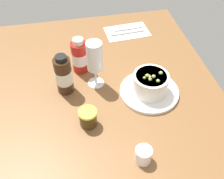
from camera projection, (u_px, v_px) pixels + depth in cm
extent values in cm
cube|color=brown|center=(105.00, 104.00, 91.73)|extent=(110.00, 84.00, 3.00)
cylinder|color=white|center=(149.00, 92.00, 92.90)|extent=(20.60, 20.60, 1.20)
cylinder|color=white|center=(150.00, 83.00, 89.97)|extent=(12.10, 12.10, 7.00)
cylinder|color=beige|center=(151.00, 77.00, 88.04)|extent=(10.40, 10.40, 1.60)
sphere|color=#929F4B|center=(150.00, 76.00, 87.09)|extent=(1.00, 1.00, 1.00)
sphere|color=#929F4B|center=(158.00, 81.00, 85.54)|extent=(1.24, 1.24, 1.24)
sphere|color=#929F4B|center=(150.00, 79.00, 86.04)|extent=(1.17, 1.17, 1.17)
sphere|color=#929F4B|center=(149.00, 76.00, 87.27)|extent=(0.86, 0.86, 0.86)
sphere|color=#929F4B|center=(145.00, 78.00, 86.40)|extent=(1.03, 1.03, 1.03)
sphere|color=#929F4B|center=(147.00, 76.00, 87.28)|extent=(1.37, 1.37, 1.37)
sphere|color=#929F4B|center=(153.00, 76.00, 87.09)|extent=(1.36, 1.36, 1.36)
sphere|color=#929F4B|center=(161.00, 73.00, 88.18)|extent=(1.37, 1.37, 1.37)
cube|color=white|center=(127.00, 32.00, 119.84)|extent=(13.36, 20.02, 0.30)
cube|color=silver|center=(130.00, 32.00, 118.87)|extent=(2.20, 14.05, 0.50)
cube|color=silver|center=(113.00, 34.00, 117.80)|extent=(2.45, 3.75, 0.40)
cube|color=silver|center=(128.00, 29.00, 120.79)|extent=(1.93, 13.04, 0.50)
ellipsoid|color=silver|center=(113.00, 30.00, 119.80)|extent=(2.40, 4.00, 0.60)
cylinder|color=white|center=(143.00, 155.00, 73.32)|extent=(4.74, 4.74, 4.91)
cone|color=white|center=(137.00, 155.00, 71.28)|extent=(2.24, 2.65, 2.33)
cylinder|color=white|center=(96.00, 83.00, 96.59)|extent=(5.91, 5.91, 0.40)
cylinder|color=white|center=(96.00, 75.00, 94.03)|extent=(0.80, 0.80, 6.74)
cylinder|color=white|center=(94.00, 56.00, 87.83)|extent=(5.45, 5.45, 10.59)
cylinder|color=#E8EACC|center=(95.00, 60.00, 88.97)|extent=(4.46, 4.46, 6.36)
cylinder|color=#3F2F12|center=(88.00, 118.00, 82.11)|extent=(5.46, 5.46, 5.11)
cylinder|color=yellow|center=(88.00, 112.00, 79.99)|extent=(5.73, 5.73, 0.80)
cylinder|color=#B21E19|center=(80.00, 57.00, 97.68)|extent=(5.90, 5.90, 12.15)
cylinder|color=silver|center=(80.00, 57.00, 97.85)|extent=(6.02, 6.02, 4.62)
cylinder|color=silver|center=(78.00, 41.00, 92.67)|extent=(3.84, 3.84, 1.84)
cylinder|color=#382314|center=(64.00, 76.00, 89.45)|extent=(5.72, 5.72, 13.67)
cylinder|color=white|center=(64.00, 76.00, 89.65)|extent=(5.83, 5.83, 5.19)
cylinder|color=black|center=(61.00, 58.00, 84.02)|extent=(3.72, 3.72, 1.50)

